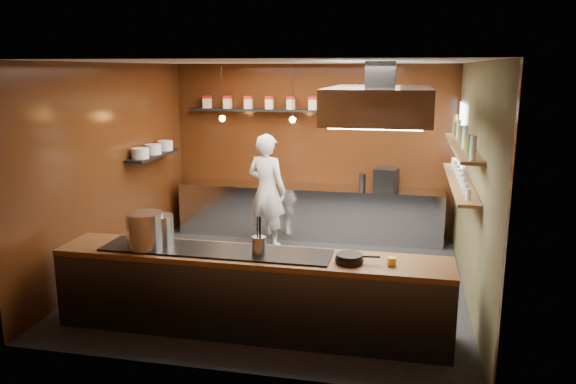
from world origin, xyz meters
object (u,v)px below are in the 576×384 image
(stockpot_large, at_px, (145,230))
(extractor_hood, at_px, (380,103))
(espresso_machine, at_px, (386,179))
(chef, at_px, (267,191))
(stockpot_small, at_px, (158,230))

(stockpot_large, bearing_deg, extractor_hood, 27.23)
(espresso_machine, bearing_deg, chef, -147.04)
(extractor_hood, height_order, stockpot_large, extractor_hood)
(extractor_hood, bearing_deg, stockpot_large, -152.77)
(extractor_hood, xyz_separation_m, stockpot_large, (-2.50, -1.28, -1.37))
(stockpot_large, distance_m, stockpot_small, 0.16)
(extractor_hood, bearing_deg, stockpot_small, -154.44)
(stockpot_large, bearing_deg, espresso_machine, 57.06)
(espresso_machine, distance_m, chef, 2.04)
(extractor_hood, relative_size, stockpot_large, 4.87)
(extractor_hood, distance_m, chef, 3.08)
(chef, bearing_deg, espresso_machine, -142.05)
(extractor_hood, relative_size, chef, 1.06)
(stockpot_small, relative_size, chef, 0.19)
(extractor_hood, bearing_deg, chef, 135.17)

